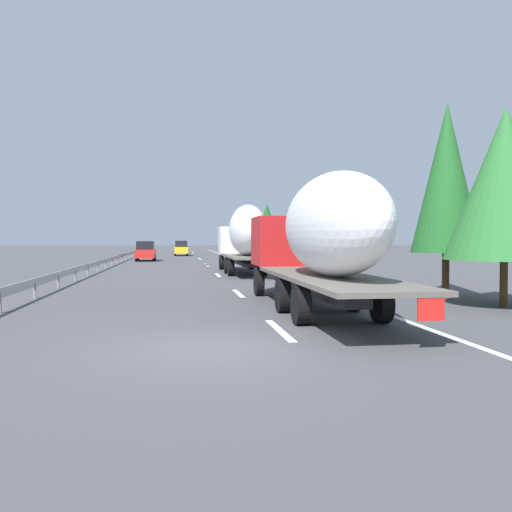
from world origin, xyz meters
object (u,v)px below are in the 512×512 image
Objects in this scene: truck_lead at (245,236)px; car_yellow_coupe at (181,248)px; truck_trailing at (320,235)px; car_blue_sedan at (180,247)px; car_red_compact at (146,251)px; road_sign at (244,239)px.

car_yellow_coupe is at bearing 5.74° from truck_lead.
car_blue_sedan is at bearing 3.21° from truck_trailing.
car_red_compact is (39.57, 7.41, -1.37)m from truck_trailing.
car_red_compact is at bearing 10.61° from truck_trailing.
truck_lead is 0.94× the size of truck_trailing.
car_blue_sedan is (11.47, 0.02, -0.01)m from car_yellow_coupe.
road_sign is (-23.00, -6.88, 1.25)m from car_blue_sedan.
truck_trailing is 40.28m from car_red_compact.
car_blue_sedan is at bearing 0.11° from car_yellow_coupe.
truck_lead is 3.98× the size of road_sign.
road_sign is at bearing -65.54° from car_red_compact.
car_yellow_coupe is at bearing -179.89° from car_blue_sedan.
car_yellow_coupe is at bearing -12.65° from car_red_compact.
truck_trailing is at bearing -169.39° from car_red_compact.
truck_lead reaches higher than truck_trailing.
truck_trailing is 2.93× the size of car_red_compact.
truck_trailing is 56.02m from car_yellow_coupe.
truck_trailing is 4.24× the size of road_sign.
car_red_compact is at bearing 19.39° from truck_lead.
truck_lead is 2.97× the size of car_blue_sedan.
truck_lead is at bearing -0.00° from truck_trailing.
road_sign reaches higher than car_yellow_coupe.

